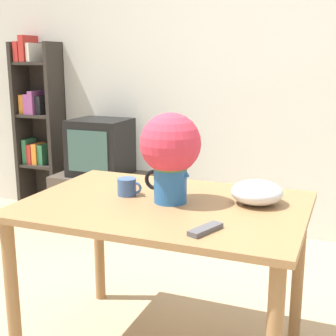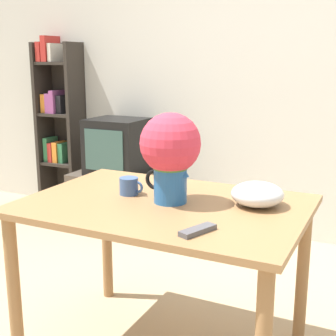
{
  "view_description": "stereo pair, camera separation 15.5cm",
  "coord_description": "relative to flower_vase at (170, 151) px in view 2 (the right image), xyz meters",
  "views": [
    {
      "loc": [
        0.72,
        -1.79,
        1.42
      ],
      "look_at": [
        -0.04,
        0.12,
        0.94
      ],
      "focal_mm": 50.0,
      "sensor_mm": 36.0,
      "label": 1
    },
    {
      "loc": [
        0.86,
        -1.73,
        1.42
      ],
      "look_at": [
        -0.04,
        0.12,
        0.94
      ],
      "focal_mm": 50.0,
      "sensor_mm": 36.0,
      "label": 2
    }
  ],
  "objects": [
    {
      "name": "remote_control",
      "position": [
        0.26,
        -0.31,
        -0.23
      ],
      "size": [
        0.1,
        0.17,
        0.02
      ],
      "color": "#4C4C51",
      "rests_on": "table"
    },
    {
      "name": "coffee_mug",
      "position": [
        -0.23,
        0.03,
        -0.2
      ],
      "size": [
        0.12,
        0.09,
        0.08
      ],
      "color": "#385689",
      "rests_on": "table"
    },
    {
      "name": "bookshelf",
      "position": [
        -2.0,
        1.71,
        -0.15
      ],
      "size": [
        0.42,
        0.27,
        1.64
      ],
      "color": "#2D2823",
      "rests_on": "ground_plane"
    },
    {
      "name": "tv_set",
      "position": [
        -1.22,
        1.49,
        -0.32
      ],
      "size": [
        0.47,
        0.42,
        0.47
      ],
      "color": "black",
      "rests_on": "tv_stand"
    },
    {
      "name": "tv_stand",
      "position": [
        -1.22,
        1.49,
        -0.79
      ],
      "size": [
        0.76,
        0.52,
        0.46
      ],
      "color": "#4C4238",
      "rests_on": "ground_plane"
    },
    {
      "name": "white_bowl",
      "position": [
        0.37,
        0.12,
        -0.18
      ],
      "size": [
        0.23,
        0.23,
        0.11
      ],
      "color": "silver",
      "rests_on": "table"
    },
    {
      "name": "flower_vase",
      "position": [
        0.0,
        0.0,
        0.0
      ],
      "size": [
        0.28,
        0.28,
        0.41
      ],
      "color": "#235B9E",
      "rests_on": "table"
    },
    {
      "name": "wall_back",
      "position": [
        0.02,
        1.85,
        0.28
      ],
      "size": [
        8.0,
        0.05,
        2.6
      ],
      "color": "silver",
      "rests_on": "ground_plane"
    },
    {
      "name": "table",
      "position": [
        -0.02,
        -0.02,
        -0.35
      ],
      "size": [
        1.27,
        0.89,
        0.78
      ],
      "color": "olive",
      "rests_on": "ground_plane"
    }
  ]
}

